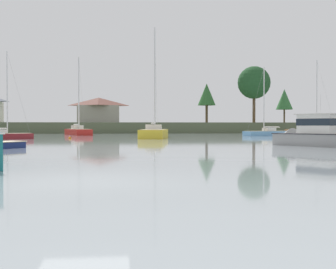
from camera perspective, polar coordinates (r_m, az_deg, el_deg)
name	(u,v)px	position (r m, az deg, el deg)	size (l,w,h in m)	color
ground_plane	(83,180)	(12.24, -10.86, -5.72)	(400.00, 400.00, 0.00)	#939EA3
far_shore_bank	(116,127)	(112.67, -6.72, 0.91)	(173.07, 55.44, 2.14)	#4C563D
sailboat_skyblue	(267,134)	(66.58, 12.64, 0.02)	(7.64, 4.45, 10.53)	#669ECC
sailboat_red	(78,133)	(72.51, -11.53, 0.17)	(5.28, 10.16, 13.04)	#B2231E
sailboat_yellow	(154,136)	(53.07, -1.79, -0.14)	(4.33, 9.98, 14.07)	gold
sailboat_wood	(313,133)	(79.35, 18.12, 0.20)	(9.60, 4.31, 13.27)	brown
dinghy_navy	(1,146)	(30.64, -20.68, -1.39)	(2.93, 3.43, 0.61)	navy
cruiser_grey	(312,138)	(34.14, 18.04, -0.44)	(6.03, 7.78, 4.60)	gray
sailboat_maroon	(3,137)	(51.30, -20.51, -0.35)	(6.26, 4.65, 10.02)	maroon
dinghy_black	(151,133)	(76.72, -2.14, 0.14)	(3.71, 2.75, 0.63)	black
mooring_buoy_orange	(70,138)	(51.39, -12.51, -0.47)	(0.34, 0.34, 0.39)	orange
shore_tree_right_mid	(254,83)	(93.47, 11.02, 6.56)	(6.71, 6.71, 11.61)	brown
shore_tree_center_right	(207,95)	(97.76, 5.00, 5.12)	(3.89, 3.89, 8.62)	brown
shore_tree_far_right	(284,99)	(104.06, 14.75, 4.39)	(3.75, 3.75, 7.65)	brown
cottage_eastern	(99,110)	(116.80, -8.90, 3.13)	(11.44, 7.39, 6.69)	#9E998E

